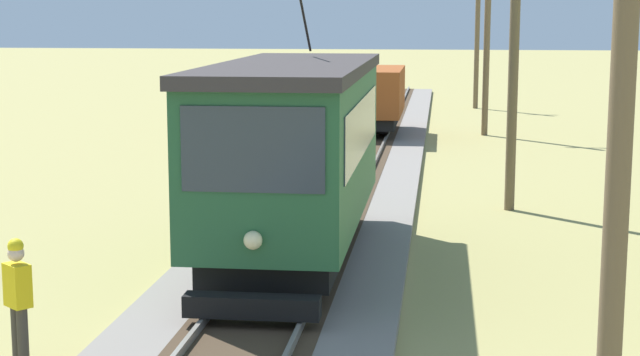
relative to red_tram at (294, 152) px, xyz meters
The scene contains 7 objects.
red_tram is the anchor object (origin of this frame).
freight_car 20.07m from the red_tram, 90.01° to the left, with size 2.40×5.20×2.31m.
utility_pole_near_tram 9.68m from the red_tram, 62.72° to the right, with size 1.40×0.31×8.06m.
utility_pole_mid 7.78m from the red_tram, 55.00° to the left, with size 1.40×0.25×7.70m.
utility_pole_far 21.66m from the red_tram, 78.39° to the left, with size 1.40×0.57×7.62m.
utility_pole_distant 32.68m from the red_tram, 82.35° to the left, with size 1.40×0.52×6.70m.
track_worker 6.52m from the red_tram, 116.41° to the right, with size 0.45×0.43×1.78m.
Camera 1 is at (2.68, -0.78, 4.71)m, focal length 56.68 mm.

